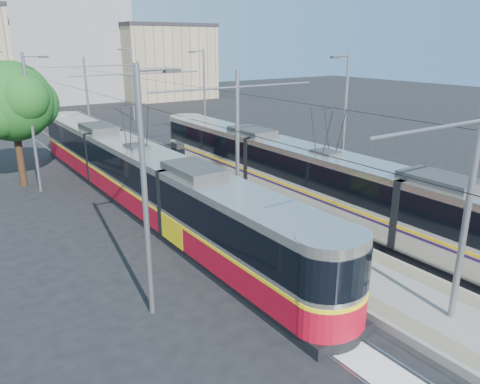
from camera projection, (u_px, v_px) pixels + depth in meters
ground at (354, 275)px, 18.00m from camera, size 160.00×160.00×0.00m
platform at (162, 173)px, 31.29m from camera, size 4.00×50.00×0.30m
tactile_strip_left at (142, 175)px, 30.46m from camera, size 0.70×50.00×0.01m
tactile_strip_right at (181, 168)px, 32.02m from camera, size 0.70×50.00×0.01m
rails at (162, 175)px, 31.33m from camera, size 8.71×70.00×0.03m
track_arrow at (347, 348)px, 13.70m from camera, size 1.20×5.00×0.01m
tram_left at (139, 176)px, 25.04m from camera, size 2.43×30.61×5.50m
tram_right at (324, 181)px, 23.66m from camera, size 2.43×31.39×5.50m
catenary at (179, 113)px, 27.71m from camera, size 9.20×70.00×7.00m
street_lamps at (135, 106)px, 33.19m from camera, size 15.18×38.22×8.00m
shelter at (178, 157)px, 30.52m from camera, size 0.63×0.96×2.04m
tree at (17, 102)px, 27.93m from camera, size 5.20×4.81×7.55m
building_centre at (58, 44)px, 68.91m from camera, size 18.36×14.28×16.40m
building_right at (163, 62)px, 72.55m from camera, size 14.28×10.20×11.20m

